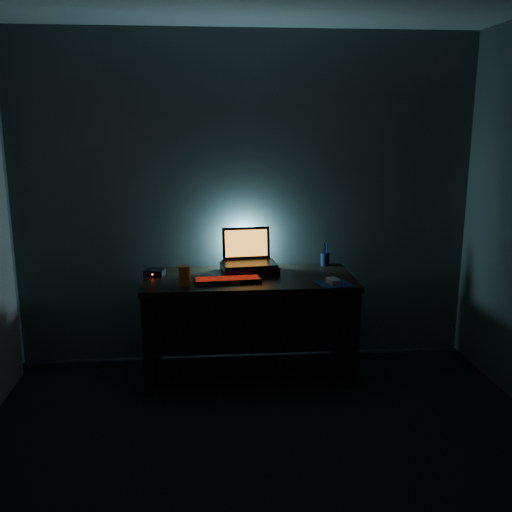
# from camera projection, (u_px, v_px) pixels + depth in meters

# --- Properties ---
(room) EXTENTS (3.50, 4.00, 2.50)m
(room) POSITION_uv_depth(u_px,v_px,m) (277.00, 260.00, 2.41)
(room) COLOR black
(room) RESTS_ON ground
(desk) EXTENTS (1.50, 0.70, 0.75)m
(desk) POSITION_uv_depth(u_px,v_px,m) (249.00, 309.00, 4.20)
(desk) COLOR black
(desk) RESTS_ON ground
(riser) EXTENTS (0.43, 0.34, 0.06)m
(riser) POSITION_uv_depth(u_px,v_px,m) (249.00, 269.00, 4.20)
(riser) COLOR black
(riser) RESTS_ON desk
(laptop) EXTENTS (0.40, 0.32, 0.26)m
(laptop) POSITION_uv_depth(u_px,v_px,m) (248.00, 255.00, 4.23)
(laptop) COLOR black
(laptop) RESTS_ON riser
(keyboard) EXTENTS (0.47, 0.19, 0.03)m
(keyboard) POSITION_uv_depth(u_px,v_px,m) (228.00, 280.00, 3.95)
(keyboard) COLOR black
(keyboard) RESTS_ON desk
(mousepad) EXTENTS (0.26, 0.24, 0.00)m
(mousepad) POSITION_uv_depth(u_px,v_px,m) (333.00, 284.00, 3.90)
(mousepad) COLOR navy
(mousepad) RESTS_ON desk
(mouse) EXTENTS (0.09, 0.12, 0.03)m
(mouse) POSITION_uv_depth(u_px,v_px,m) (333.00, 281.00, 3.90)
(mouse) COLOR #99999F
(mouse) RESTS_ON mousepad
(pen_cup) EXTENTS (0.08, 0.08, 0.10)m
(pen_cup) POSITION_uv_depth(u_px,v_px,m) (325.00, 259.00, 4.42)
(pen_cup) COLOR black
(pen_cup) RESTS_ON desk
(juice_glass) EXTENTS (0.10, 0.10, 0.13)m
(juice_glass) POSITION_uv_depth(u_px,v_px,m) (184.00, 275.00, 3.86)
(juice_glass) COLOR orange
(juice_glass) RESTS_ON desk
(router) EXTENTS (0.15, 0.13, 0.04)m
(router) POSITION_uv_depth(u_px,v_px,m) (155.00, 273.00, 4.12)
(router) COLOR black
(router) RESTS_ON desk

